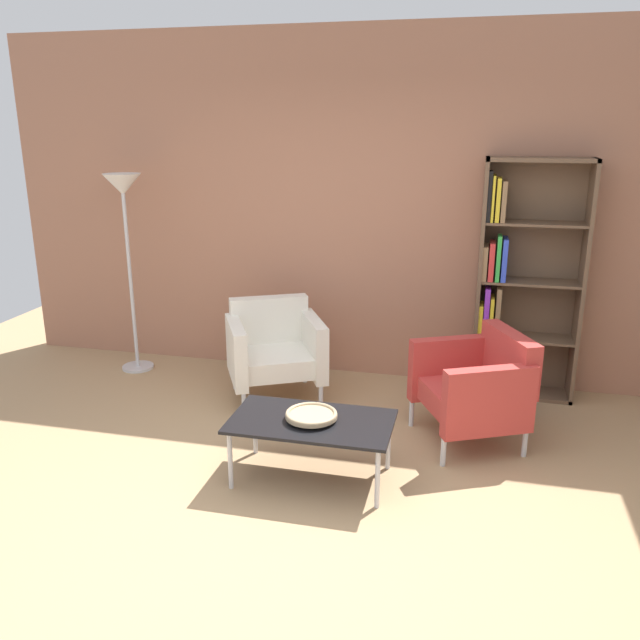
{
  "coord_description": "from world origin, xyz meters",
  "views": [
    {
      "loc": [
        0.93,
        -3.0,
        2.15
      ],
      "look_at": [
        0.01,
        0.84,
        0.95
      ],
      "focal_mm": 36.58,
      "sensor_mm": 36.0,
      "label": 1
    }
  ],
  "objects_px": {
    "bookshelf_tall": "(517,287)",
    "armchair_by_bookshelf": "(274,348)",
    "decorative_bowl": "(311,415)",
    "armchair_corner_red": "(477,385)",
    "floor_lamp_torchiere": "(124,209)",
    "coffee_table_low": "(311,425)"
  },
  "relations": [
    {
      "from": "bookshelf_tall",
      "to": "armchair_by_bookshelf",
      "type": "xyz_separation_m",
      "value": [
        -1.86,
        -0.53,
        -0.48
      ]
    },
    {
      "from": "decorative_bowl",
      "to": "armchair_by_bookshelf",
      "type": "xyz_separation_m",
      "value": [
        -0.61,
        1.18,
        -0.02
      ]
    },
    {
      "from": "bookshelf_tall",
      "to": "armchair_by_bookshelf",
      "type": "relative_size",
      "value": 2.06
    },
    {
      "from": "bookshelf_tall",
      "to": "armchair_corner_red",
      "type": "height_order",
      "value": "bookshelf_tall"
    },
    {
      "from": "decorative_bowl",
      "to": "armchair_by_bookshelf",
      "type": "bearing_deg",
      "value": 117.2
    },
    {
      "from": "bookshelf_tall",
      "to": "floor_lamp_torchiere",
      "type": "relative_size",
      "value": 1.09
    },
    {
      "from": "floor_lamp_torchiere",
      "to": "bookshelf_tall",
      "type": "bearing_deg",
      "value": 3.89
    },
    {
      "from": "coffee_table_low",
      "to": "decorative_bowl",
      "type": "relative_size",
      "value": 3.12
    },
    {
      "from": "armchair_by_bookshelf",
      "to": "coffee_table_low",
      "type": "bearing_deg",
      "value": -90.11
    },
    {
      "from": "decorative_bowl",
      "to": "floor_lamp_torchiere",
      "type": "xyz_separation_m",
      "value": [
        -2.01,
        1.49,
        1.01
      ]
    },
    {
      "from": "coffee_table_low",
      "to": "armchair_corner_red",
      "type": "xyz_separation_m",
      "value": [
        0.98,
        0.77,
        0.05
      ]
    },
    {
      "from": "decorative_bowl",
      "to": "floor_lamp_torchiere",
      "type": "height_order",
      "value": "floor_lamp_torchiere"
    },
    {
      "from": "armchair_by_bookshelf",
      "to": "floor_lamp_torchiere",
      "type": "bearing_deg",
      "value": 140.38
    },
    {
      "from": "coffee_table_low",
      "to": "floor_lamp_torchiere",
      "type": "relative_size",
      "value": 0.57
    },
    {
      "from": "bookshelf_tall",
      "to": "armchair_corner_red",
      "type": "xyz_separation_m",
      "value": [
        -0.27,
        -0.94,
        -0.48
      ]
    },
    {
      "from": "coffee_table_low",
      "to": "decorative_bowl",
      "type": "distance_m",
      "value": 0.07
    },
    {
      "from": "bookshelf_tall",
      "to": "floor_lamp_torchiere",
      "type": "bearing_deg",
      "value": -176.11
    },
    {
      "from": "decorative_bowl",
      "to": "floor_lamp_torchiere",
      "type": "relative_size",
      "value": 0.18
    },
    {
      "from": "armchair_by_bookshelf",
      "to": "armchair_corner_red",
      "type": "distance_m",
      "value": 1.65
    },
    {
      "from": "coffee_table_low",
      "to": "decorative_bowl",
      "type": "xyz_separation_m",
      "value": [
        0.0,
        0.0,
        0.07
      ]
    },
    {
      "from": "armchair_by_bookshelf",
      "to": "armchair_corner_red",
      "type": "height_order",
      "value": "same"
    },
    {
      "from": "floor_lamp_torchiere",
      "to": "armchair_corner_red",
      "type": "bearing_deg",
      "value": -13.44
    }
  ]
}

